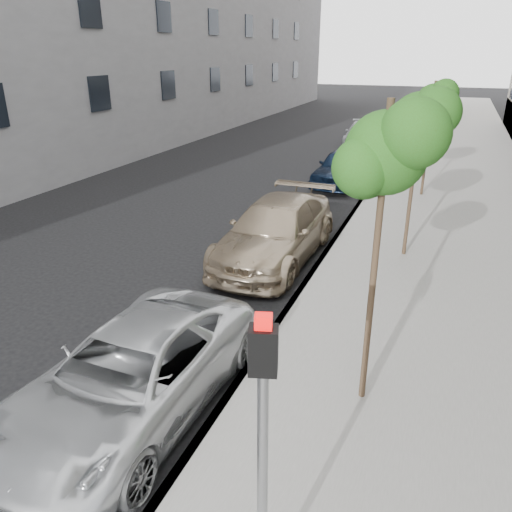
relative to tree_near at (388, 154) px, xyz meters
The scene contains 12 objects.
ground 5.39m from the tree_near, 155.05° to the right, with size 160.00×160.00×0.00m, color black.
sidewalk 22.87m from the tree_near, 87.27° to the left, with size 6.40×72.00×0.14m, color gray.
curb 22.94m from the tree_near, 95.21° to the left, with size 0.15×72.00×0.14m, color #9E9B93.
tree_near is the anchor object (origin of this frame).
tree_mid 6.51m from the tree_near, 90.00° to the left, with size 1.83×1.63×4.40m.
tree_far 13.01m from the tree_near, 90.00° to the left, with size 1.60×1.40×4.25m.
signal_pole 4.04m from the tree_near, 96.88° to the right, with size 0.28×0.24×3.27m.
minivan 4.95m from the tree_near, 155.94° to the right, with size 2.33×5.05×1.40m, color silver.
suv 7.03m from the tree_near, 122.30° to the left, with size 2.21×5.43×1.57m, color tan.
sedan_blue 14.75m from the tree_near, 103.38° to the left, with size 1.75×4.36×1.49m, color black.
sedan_black 19.49m from the tree_near, 100.02° to the left, with size 1.50×4.30×1.42m, color black.
sedan_rear 24.51m from the tree_near, 100.23° to the left, with size 1.81×4.44×1.29m, color #95969C.
Camera 1 is at (3.98, -5.28, 5.33)m, focal length 35.00 mm.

